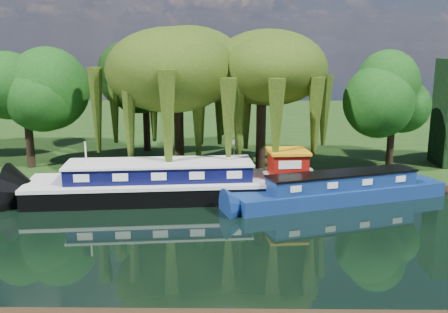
{
  "coord_description": "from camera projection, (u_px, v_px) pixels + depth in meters",
  "views": [
    {
      "loc": [
        0.25,
        -23.66,
        9.36
      ],
      "look_at": [
        -0.14,
        5.93,
        2.8
      ],
      "focal_mm": 40.0,
      "sensor_mm": 36.0,
      "label": 1
    }
  ],
  "objects": [
    {
      "name": "willow_left",
      "position": [
        178.0,
        71.0,
        35.62
      ],
      "size": [
        8.23,
        8.23,
        9.86
      ],
      "color": "black",
      "rests_on": "far_bank"
    },
    {
      "name": "tree_far_left",
      "position": [
        25.0,
        89.0,
        36.37
      ],
      "size": [
        5.31,
        5.31,
        8.56
      ],
      "color": "black",
      "rests_on": "far_bank"
    },
    {
      "name": "ground",
      "position": [
        225.0,
        236.0,
        25.13
      ],
      "size": [
        120.0,
        120.0,
        0.0
      ],
      "primitive_type": "plane",
      "color": "black"
    },
    {
      "name": "narrowboat",
      "position": [
        342.0,
        190.0,
        30.61
      ],
      "size": [
        13.62,
        6.58,
        1.99
      ],
      "rotation": [
        0.0,
        0.0,
        0.33
      ],
      "color": "navy",
      "rests_on": "ground"
    },
    {
      "name": "reeds_near",
      "position": [
        418.0,
        302.0,
        17.53
      ],
      "size": [
        33.7,
        1.5,
        1.1
      ],
      "color": "#174211",
      "rests_on": "ground"
    },
    {
      "name": "tree_far_right",
      "position": [
        394.0,
        100.0,
        35.78
      ],
      "size": [
        4.55,
        4.55,
        7.44
      ],
      "color": "black",
      "rests_on": "far_bank"
    },
    {
      "name": "far_bank",
      "position": [
        228.0,
        126.0,
        58.27
      ],
      "size": [
        120.0,
        52.0,
        0.45
      ],
      "primitive_type": "cube",
      "color": "black",
      "rests_on": "ground"
    },
    {
      "name": "dutch_barge",
      "position": [
        179.0,
        183.0,
        31.26
      ],
      "size": [
        18.62,
        5.98,
        3.86
      ],
      "rotation": [
        0.0,
        0.0,
        0.1
      ],
      "color": "black",
      "rests_on": "ground"
    },
    {
      "name": "lamppost",
      "position": [
        234.0,
        148.0,
        34.85
      ],
      "size": [
        0.36,
        0.36,
        2.56
      ],
      "color": "silver",
      "rests_on": "far_bank"
    },
    {
      "name": "willow_right",
      "position": [
        262.0,
        78.0,
        35.03
      ],
      "size": [
        7.57,
        7.57,
        9.21
      ],
      "color": "black",
      "rests_on": "far_bank"
    },
    {
      "name": "tree_far_mid",
      "position": [
        145.0,
        83.0,
        42.39
      ],
      "size": [
        5.22,
        5.22,
        8.54
      ],
      "color": "black",
      "rests_on": "far_bank"
    },
    {
      "name": "mooring_posts",
      "position": [
        219.0,
        176.0,
        33.13
      ],
      "size": [
        19.16,
        0.16,
        1.0
      ],
      "color": "silver",
      "rests_on": "far_bank"
    }
  ]
}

